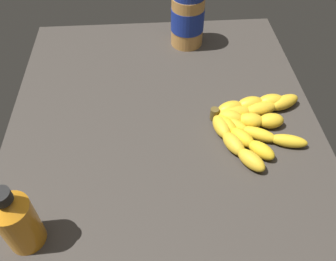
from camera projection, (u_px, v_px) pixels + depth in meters
The scene contains 4 objects.
ground_plane at pixel (165, 144), 82.21cm from camera, with size 99.83×73.89×4.05cm, color #38332D.
banana_bunch at pixel (250, 122), 81.95cm from camera, with size 23.92×23.56×3.77cm.
peanut_butter_jar at pixel (187, 19), 100.62cm from camera, with size 9.50×9.50×16.10cm.
honey_bottle at pixel (17, 220), 59.33cm from camera, with size 6.56×6.56×15.32cm.
Camera 1 is at (-52.77, 3.09, 61.02)cm, focal length 37.71 mm.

